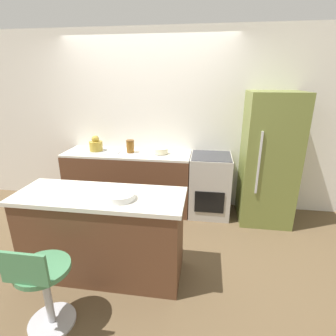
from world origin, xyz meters
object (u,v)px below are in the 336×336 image
at_px(oven_range, 210,185).
at_px(kettle, 96,145).
at_px(stool_chair, 43,286).
at_px(mixing_bowl, 161,151).
at_px(refrigerator, 268,159).

height_order(oven_range, kettle, kettle).
xyz_separation_m(stool_chair, mixing_bowl, (0.55, 2.14, 0.53)).
distance_m(oven_range, stool_chair, 2.48).
xyz_separation_m(oven_range, kettle, (-1.71, 0.01, 0.54)).
distance_m(kettle, mixing_bowl, 0.99).
xyz_separation_m(oven_range, mixing_bowl, (-0.72, 0.01, 0.49)).
bearing_deg(stool_chair, refrigerator, 45.73).
relative_size(oven_range, kettle, 3.89).
xyz_separation_m(kettle, mixing_bowl, (0.98, -0.00, -0.05)).
relative_size(kettle, mixing_bowl, 1.14).
height_order(kettle, mixing_bowl, kettle).
relative_size(refrigerator, kettle, 7.72).
height_order(stool_chair, mixing_bowl, mixing_bowl).
relative_size(stool_chair, mixing_bowl, 4.08).
bearing_deg(kettle, stool_chair, -78.65).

